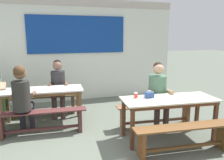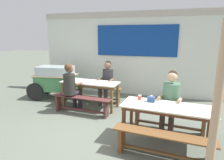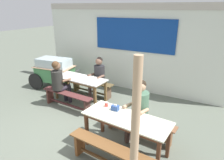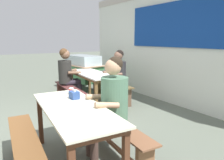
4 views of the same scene
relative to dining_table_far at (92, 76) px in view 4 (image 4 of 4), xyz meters
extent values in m
plane|color=#5F6659|center=(0.76, -1.24, -0.67)|extent=(40.00, 40.00, 0.00)
cube|color=silver|center=(0.76, 1.65, 0.64)|extent=(6.26, 0.12, 2.62)
cube|color=navy|center=(1.01, 1.56, 1.19)|extent=(2.68, 0.03, 1.01)
cube|color=silver|center=(0.00, 0.00, 0.07)|extent=(1.69, 0.73, 0.03)
cube|color=brown|center=(0.00, 0.00, 0.02)|extent=(1.60, 0.67, 0.06)
cube|color=brown|center=(0.76, 0.21, -0.34)|extent=(0.06, 0.06, 0.66)
cube|color=brown|center=(0.73, -0.30, -0.34)|extent=(0.06, 0.06, 0.66)
cube|color=brown|center=(-0.73, 0.30, -0.34)|extent=(0.06, 0.06, 0.66)
cube|color=brown|center=(-0.76, -0.21, -0.34)|extent=(0.06, 0.06, 0.66)
cube|color=beige|center=(2.14, -1.39, 0.07)|extent=(1.73, 0.80, 0.02)
cube|color=#573220|center=(2.14, -1.39, 0.03)|extent=(1.65, 0.74, 0.06)
cube|color=#573220|center=(1.41, -1.05, -0.34)|extent=(0.07, 0.07, 0.67)
cube|color=#573220|center=(1.36, -1.59, -0.34)|extent=(0.07, 0.07, 0.67)
cube|color=brown|center=(0.03, 0.55, -0.22)|extent=(1.55, 0.39, 0.03)
cube|color=brown|center=(0.68, 0.51, -0.45)|extent=(0.08, 0.25, 0.44)
cube|color=brown|center=(-0.61, 0.59, -0.45)|extent=(0.08, 0.25, 0.44)
cube|color=brown|center=(0.03, 0.55, -0.56)|extent=(1.26, 0.12, 0.04)
cube|color=#532928|center=(-0.03, -0.55, -0.22)|extent=(1.66, 0.35, 0.02)
cube|color=#4C2D29|center=(0.67, -0.60, -0.45)|extent=(0.07, 0.22, 0.44)
cube|color=#552D26|center=(-0.74, -0.51, -0.45)|extent=(0.07, 0.22, 0.44)
cube|color=#532928|center=(-0.03, -0.55, -0.56)|extent=(1.37, 0.13, 0.04)
cube|color=brown|center=(2.19, -0.84, -0.22)|extent=(1.65, 0.39, 0.02)
cube|color=brown|center=(1.50, -0.78, -0.45)|extent=(0.08, 0.22, 0.44)
cube|color=brown|center=(2.19, -0.84, -0.56)|extent=(1.35, 0.16, 0.04)
cube|color=brown|center=(2.09, -1.94, -0.22)|extent=(1.67, 0.42, 0.03)
cube|color=brown|center=(1.39, -1.88, -0.45)|extent=(0.08, 0.24, 0.44)
cube|color=#478B52|center=(-1.40, 0.44, -0.15)|extent=(1.30, 0.81, 0.48)
cube|color=silver|center=(-1.40, 0.44, 0.24)|extent=(1.17, 0.73, 0.30)
cube|color=tan|center=(-1.40, 0.44, 0.10)|extent=(1.38, 0.90, 0.02)
cylinder|color=black|center=(-2.00, 0.74, -0.39)|extent=(0.57, 0.12, 0.57)
cylinder|color=black|center=(-1.91, 0.01, -0.39)|extent=(0.57, 0.12, 0.57)
cylinder|color=#333333|center=(-0.85, 0.51, -0.53)|extent=(0.05, 0.05, 0.28)
cylinder|color=#3F3F3F|center=(-0.61, 0.54, -0.01)|extent=(0.12, 0.67, 0.04)
cylinder|color=#28232C|center=(-0.23, -0.22, -0.44)|extent=(0.11, 0.11, 0.47)
cylinder|color=#28232C|center=(-0.41, -0.20, -0.44)|extent=(0.11, 0.11, 0.47)
cylinder|color=#28232C|center=(-0.25, -0.38, -0.15)|extent=(0.18, 0.38, 0.13)
cylinder|color=#28232C|center=(-0.43, -0.36, -0.15)|extent=(0.18, 0.38, 0.13)
cylinder|color=#292825|center=(-0.36, -0.53, 0.11)|extent=(0.31, 0.31, 0.54)
sphere|color=brown|center=(-0.36, -0.51, 0.52)|extent=(0.22, 0.22, 0.22)
sphere|color=#4C331E|center=(-0.36, -0.54, 0.56)|extent=(0.20, 0.20, 0.20)
cylinder|color=brown|center=(-0.16, -0.38, 0.10)|extent=(0.11, 0.31, 0.09)
cylinder|color=brown|center=(-0.51, -0.33, 0.10)|extent=(0.11, 0.31, 0.11)
cylinder|color=#48342D|center=(2.06, -1.13, -0.44)|extent=(0.11, 0.11, 0.47)
cylinder|color=#48342D|center=(2.23, -1.17, -0.44)|extent=(0.11, 0.11, 0.47)
cylinder|color=#48342D|center=(2.09, -0.98, -0.15)|extent=(0.20, 0.37, 0.13)
cylinder|color=#48342D|center=(2.26, -1.01, -0.15)|extent=(0.20, 0.37, 0.13)
cylinder|color=#4F785E|center=(2.20, -0.84, 0.11)|extent=(0.35, 0.35, 0.56)
sphere|color=tan|center=(2.20, -0.86, 0.53)|extent=(0.21, 0.21, 0.21)
sphere|color=#2D2319|center=(2.21, -0.83, 0.57)|extent=(0.19, 0.19, 0.19)
cylinder|color=tan|center=(1.98, -0.98, 0.10)|extent=(0.13, 0.31, 0.11)
cylinder|color=tan|center=(2.36, -1.05, 0.10)|extent=(0.13, 0.31, 0.11)
cylinder|color=#4A3634|center=(0.23, 0.17, -0.44)|extent=(0.11, 0.11, 0.47)
cylinder|color=#4A3634|center=(0.41, 0.15, -0.44)|extent=(0.11, 0.11, 0.47)
cylinder|color=#4A3634|center=(0.25, 0.36, -0.15)|extent=(0.17, 0.43, 0.13)
cylinder|color=#4A3634|center=(0.43, 0.34, -0.15)|extent=(0.17, 0.43, 0.13)
cylinder|color=#29282A|center=(0.36, 0.53, 0.10)|extent=(0.32, 0.32, 0.52)
sphere|color=brown|center=(0.36, 0.51, 0.49)|extent=(0.21, 0.21, 0.21)
sphere|color=black|center=(0.36, 0.54, 0.53)|extent=(0.19, 0.19, 0.19)
cylinder|color=brown|center=(0.16, 0.37, 0.08)|extent=(0.10, 0.31, 0.09)
cylinder|color=brown|center=(0.52, 0.34, 0.08)|extent=(0.10, 0.31, 0.07)
cube|color=#304E92|center=(1.82, -1.24, 0.13)|extent=(0.15, 0.10, 0.10)
cube|color=white|center=(1.82, -1.24, 0.20)|extent=(0.06, 0.03, 0.02)
cylinder|color=#E5453A|center=(1.59, -1.18, 0.12)|extent=(0.07, 0.07, 0.08)
cylinder|color=white|center=(1.59, -1.18, 0.17)|extent=(0.06, 0.06, 0.02)
camera|label=1|loc=(0.03, -4.70, 1.18)|focal=35.72mm
camera|label=2|loc=(2.12, -4.93, 1.36)|focal=30.99mm
camera|label=3|loc=(3.45, -4.40, 2.04)|focal=32.03mm
camera|label=4|loc=(4.41, -2.32, 0.87)|focal=33.87mm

